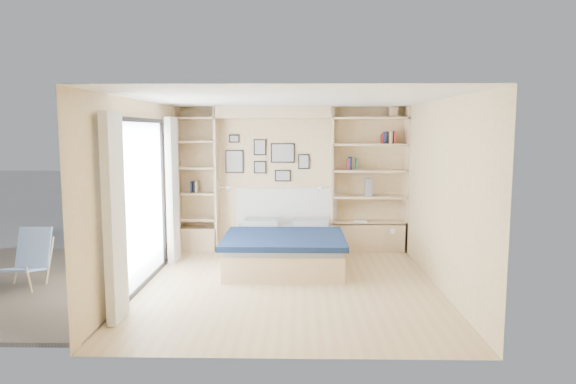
{
  "coord_description": "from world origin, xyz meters",
  "views": [
    {
      "loc": [
        0.12,
        -6.77,
        2.1
      ],
      "look_at": [
        -0.03,
        0.9,
        1.17
      ],
      "focal_mm": 32.0,
      "sensor_mm": 36.0,
      "label": 1
    }
  ],
  "objects": [
    {
      "name": "ground",
      "position": [
        0.0,
        0.0,
        0.0
      ],
      "size": [
        4.5,
        4.5,
        0.0
      ],
      "primitive_type": "plane",
      "color": "tan",
      "rests_on": "ground"
    },
    {
      "name": "bed",
      "position": [
        -0.09,
        1.1,
        0.28
      ],
      "size": [
        1.8,
        2.26,
        1.07
      ],
      "color": "#CCAE85",
      "rests_on": "ground"
    },
    {
      "name": "room_shell",
      "position": [
        -0.39,
        1.52,
        1.08
      ],
      "size": [
        4.5,
        4.5,
        4.5
      ],
      "color": "beige",
      "rests_on": "ground"
    },
    {
      "name": "photo_gallery",
      "position": [
        -0.45,
        2.22,
        1.6
      ],
      "size": [
        1.48,
        0.02,
        0.82
      ],
      "color": "black",
      "rests_on": "ground"
    },
    {
      "name": "deck_chair",
      "position": [
        -3.52,
        -0.12,
        0.38
      ],
      "size": [
        0.47,
        0.79,
        0.79
      ],
      "rotation": [
        0.0,
        0.0,
        0.0
      ],
      "color": "tan",
      "rests_on": "ground"
    },
    {
      "name": "reading_lamps",
      "position": [
        -0.3,
        2.0,
        1.1
      ],
      "size": [
        1.92,
        0.12,
        0.15
      ],
      "color": "silver",
      "rests_on": "ground"
    },
    {
      "name": "deck",
      "position": [
        -3.6,
        0.0,
        0.0
      ],
      "size": [
        3.2,
        4.0,
        0.05
      ],
      "primitive_type": "cube",
      "color": "#756656",
      "rests_on": "ground"
    },
    {
      "name": "shelf_decor",
      "position": [
        1.09,
        2.07,
        1.69
      ],
      "size": [
        3.57,
        0.23,
        2.03
      ],
      "color": "#A51E1E",
      "rests_on": "ground"
    }
  ]
}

